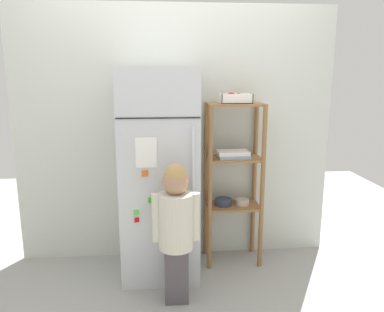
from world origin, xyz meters
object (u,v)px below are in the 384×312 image
at_px(fruit_bin, 236,98).
at_px(refrigerator, 159,174).
at_px(child_standing, 176,221).
at_px(pantry_shelf_unit, 233,172).

bearing_deg(fruit_bin, refrigerator, -167.72).
relative_size(child_standing, pantry_shelf_unit, 0.74).
distance_m(refrigerator, child_standing, 0.50).
distance_m(refrigerator, pantry_shelf_unit, 0.62).
bearing_deg(child_standing, fruit_bin, 48.64).
xyz_separation_m(child_standing, pantry_shelf_unit, (0.50, 0.57, 0.18)).
xyz_separation_m(pantry_shelf_unit, fruit_bin, (0.01, 0.00, 0.60)).
bearing_deg(pantry_shelf_unit, child_standing, -130.98).
bearing_deg(refrigerator, pantry_shelf_unit, 12.33).
xyz_separation_m(refrigerator, fruit_bin, (0.61, 0.13, 0.57)).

